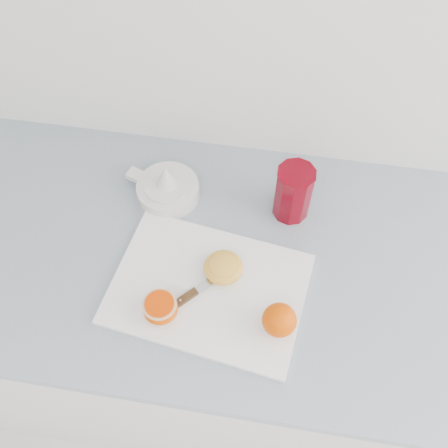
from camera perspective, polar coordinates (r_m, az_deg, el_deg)
name	(u,v)px	position (r m, az deg, el deg)	size (l,w,h in m)	color
counter	(229,331)	(1.46, 0.53, -12.12)	(2.29, 0.64, 0.89)	white
cutting_board	(208,289)	(1.01, -1.80, -7.39)	(0.38, 0.27, 0.01)	white
whole_orange	(279,320)	(0.95, 6.34, -10.86)	(0.07, 0.07, 0.07)	#E55C00
half_orange	(160,308)	(0.97, -7.28, -9.49)	(0.07, 0.07, 0.04)	#E55C00
squeezed_shell	(223,267)	(1.00, -0.07, -4.97)	(0.08, 0.08, 0.03)	gold
paring_knife	(187,297)	(0.99, -4.24, -8.31)	(0.13, 0.14, 0.01)	#4B2F12
citrus_juicer	(167,188)	(1.12, -6.51, 4.15)	(0.18, 0.14, 0.09)	white
red_tumbler	(293,194)	(1.07, 7.88, 3.41)	(0.08, 0.08, 0.13)	#6B000C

